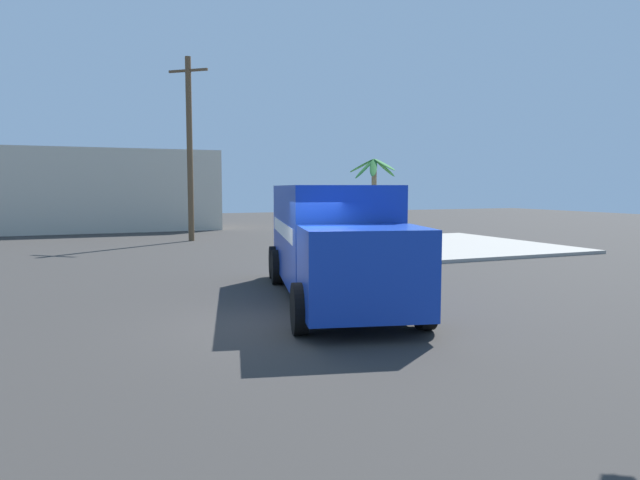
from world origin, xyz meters
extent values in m
plane|color=#33302D|center=(0.00, 0.00, 0.00)|extent=(100.00, 100.00, 0.00)
cube|color=#9E998E|center=(11.61, 11.61, 0.07)|extent=(10.19, 10.19, 0.14)
cube|color=#1438AD|center=(2.24, 2.89, 1.60)|extent=(3.88, 6.74, 2.51)
cube|color=#1438AD|center=(1.19, -1.25, 1.20)|extent=(2.79, 2.43, 1.70)
cube|color=black|center=(0.99, -2.08, 1.54)|extent=(1.97, 0.57, 0.88)
cube|color=#B2B2B7|center=(3.00, 5.87, 0.19)|extent=(2.28, 0.76, 0.21)
cube|color=white|center=(3.42, 2.60, 1.73)|extent=(1.32, 5.17, 0.36)
cube|color=white|center=(1.07, 3.19, 1.73)|extent=(1.32, 5.17, 0.36)
cylinder|color=black|center=(2.41, -1.51, 0.50)|extent=(0.52, 1.04, 1.00)
cylinder|color=black|center=(0.00, -0.90, 0.50)|extent=(0.52, 1.04, 1.00)
cylinder|color=black|center=(3.83, 4.12, 0.50)|extent=(0.52, 1.04, 1.00)
cylinder|color=black|center=(1.43, 4.72, 0.50)|extent=(0.52, 1.04, 1.00)
cylinder|color=black|center=(4.09, 5.13, 0.50)|extent=(0.52, 1.04, 1.00)
cylinder|color=black|center=(1.69, 5.74, 0.50)|extent=(0.52, 1.04, 1.00)
cylinder|color=#7A6647|center=(10.15, 15.05, 2.14)|extent=(0.26, 0.26, 4.01)
ellipsoid|color=#2D7533|center=(10.77, 15.09, 3.80)|extent=(1.31, 0.45, 0.95)
ellipsoid|color=#2D7533|center=(10.44, 15.69, 3.96)|extent=(0.92, 1.46, 0.65)
ellipsoid|color=#2D7533|center=(9.72, 15.58, 3.91)|extent=(1.17, 1.31, 0.74)
ellipsoid|color=#2D7533|center=(9.58, 14.98, 3.74)|extent=(1.23, 0.50, 1.07)
ellipsoid|color=#2D7533|center=(9.83, 14.53, 3.79)|extent=(0.97, 1.27, 0.98)
ellipsoid|color=#2D7533|center=(10.38, 14.39, 3.93)|extent=(0.80, 1.46, 0.70)
cylinder|color=brown|center=(1.60, 19.27, 4.72)|extent=(0.30, 0.30, 9.45)
cube|color=brown|center=(1.60, 19.27, 8.75)|extent=(1.76, 1.51, 0.12)
cube|color=beige|center=(-3.36, 29.08, 2.59)|extent=(16.44, 6.00, 5.19)
camera|label=1|loc=(-3.83, -10.99, 2.82)|focal=32.23mm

